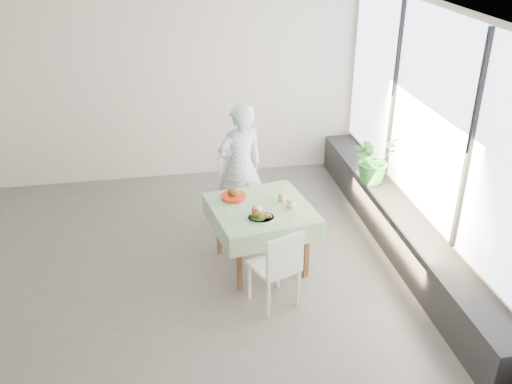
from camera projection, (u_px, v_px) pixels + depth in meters
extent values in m
plane|color=#575552|center=(160.00, 270.00, 6.37)|extent=(6.00, 6.00, 0.00)
plane|color=white|center=(136.00, 12.00, 5.10)|extent=(6.00, 6.00, 0.00)
cube|color=silver|center=(147.00, 85.00, 7.92)|extent=(6.00, 0.02, 2.80)
cube|color=silver|center=(155.00, 312.00, 3.54)|extent=(6.00, 0.02, 2.80)
cube|color=silver|center=(428.00, 136.00, 6.21)|extent=(0.02, 5.00, 2.80)
cube|color=#D1E0F9|center=(429.00, 114.00, 6.09)|extent=(0.01, 4.80, 2.18)
cube|color=black|center=(399.00, 229.00, 6.70)|extent=(0.40, 4.80, 0.50)
cube|color=brown|center=(261.00, 209.00, 6.16)|extent=(1.03, 1.03, 0.04)
cube|color=white|center=(261.00, 207.00, 6.15)|extent=(1.19, 1.19, 0.01)
cube|color=white|center=(243.00, 195.00, 6.95)|extent=(0.55, 0.55, 0.04)
cube|color=white|center=(236.00, 171.00, 7.00)|extent=(0.44, 0.16, 0.45)
cube|color=white|center=(274.00, 266.00, 5.67)|extent=(0.54, 0.54, 0.04)
cube|color=white|center=(285.00, 255.00, 5.43)|extent=(0.40, 0.19, 0.41)
imported|color=#84B3D3|center=(240.00, 167.00, 6.91)|extent=(0.68, 0.55, 1.61)
cylinder|color=white|center=(261.00, 218.00, 5.91)|extent=(0.29, 0.29, 0.02)
cylinder|color=#134E14|center=(258.00, 217.00, 5.90)|extent=(0.16, 0.16, 0.02)
ellipsoid|color=brown|center=(258.00, 213.00, 5.88)|extent=(0.13, 0.12, 0.10)
ellipsoid|color=white|center=(258.00, 209.00, 5.86)|extent=(0.10, 0.09, 0.07)
cylinder|color=#9E0F16|center=(270.00, 216.00, 5.90)|extent=(0.05, 0.05, 0.03)
cylinder|color=white|center=(282.00, 196.00, 6.23)|extent=(0.08, 0.08, 0.12)
cylinder|color=orange|center=(282.00, 198.00, 6.24)|extent=(0.07, 0.07, 0.09)
cylinder|color=white|center=(282.00, 191.00, 6.20)|extent=(0.09, 0.09, 0.01)
cylinder|color=yellow|center=(282.00, 188.00, 6.18)|extent=(0.01, 0.03, 0.16)
cylinder|color=white|center=(291.00, 202.00, 6.09)|extent=(0.09, 0.09, 0.13)
cylinder|color=beige|center=(291.00, 204.00, 6.10)|extent=(0.08, 0.08, 0.10)
cylinder|color=white|center=(291.00, 197.00, 6.06)|extent=(0.10, 0.10, 0.01)
cylinder|color=yellow|center=(292.00, 193.00, 6.04)|extent=(0.01, 0.03, 0.18)
cylinder|color=red|center=(233.00, 197.00, 6.30)|extent=(0.28, 0.28, 0.04)
cylinder|color=white|center=(233.00, 196.00, 6.30)|extent=(0.24, 0.24, 0.02)
ellipsoid|color=brown|center=(233.00, 192.00, 6.28)|extent=(0.12, 0.12, 0.11)
imported|color=#25712B|center=(374.00, 158.00, 7.11)|extent=(0.70, 0.65, 0.64)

